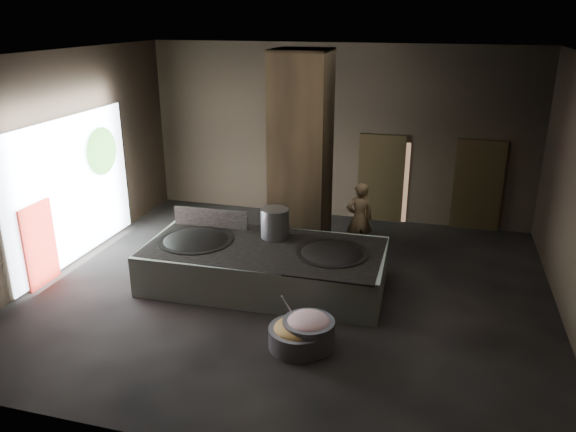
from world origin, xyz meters
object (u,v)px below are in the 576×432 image
(cook, at_px, (359,218))
(veg_basin, at_px, (298,337))
(wok_left, at_px, (196,244))
(wok_right, at_px, (332,257))
(stock_pot, at_px, (275,223))
(hearth_platform, at_px, (265,266))
(meat_basin, at_px, (308,333))

(cook, distance_m, veg_basin, 4.16)
(wok_left, bearing_deg, wok_right, 2.05)
(cook, bearing_deg, stock_pot, 20.42)
(hearth_platform, xyz_separation_m, cook, (1.57, 2.08, 0.43))
(stock_pot, xyz_separation_m, meat_basin, (1.32, -2.48, -0.89))
(wok_left, distance_m, stock_pot, 1.66)
(meat_basin, bearing_deg, wok_left, 146.31)
(stock_pot, distance_m, veg_basin, 2.97)
(cook, height_order, meat_basin, cook)
(hearth_platform, relative_size, veg_basin, 4.89)
(wok_left, distance_m, meat_basin, 3.42)
(hearth_platform, relative_size, wok_right, 3.41)
(wok_right, height_order, cook, cook)
(wok_left, relative_size, meat_basin, 1.73)
(cook, height_order, veg_basin, cook)
(hearth_platform, distance_m, veg_basin, 2.36)
(wok_left, xyz_separation_m, stock_pot, (1.50, 0.60, 0.38))
(hearth_platform, distance_m, cook, 2.64)
(cook, distance_m, meat_basin, 4.06)
(wok_right, distance_m, stock_pot, 1.44)
(hearth_platform, relative_size, meat_basin, 5.50)
(stock_pot, distance_m, meat_basin, 2.94)
(meat_basin, bearing_deg, veg_basin, -152.93)
(wok_left, bearing_deg, veg_basin, -36.41)
(wok_right, distance_m, meat_basin, 2.04)
(hearth_platform, distance_m, wok_left, 1.49)
(veg_basin, relative_size, meat_basin, 1.13)
(wok_left, relative_size, stock_pot, 2.42)
(wok_left, height_order, meat_basin, wok_left)
(meat_basin, bearing_deg, hearth_platform, 125.34)
(wok_left, height_order, stock_pot, stock_pot)
(hearth_platform, relative_size, cook, 2.82)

